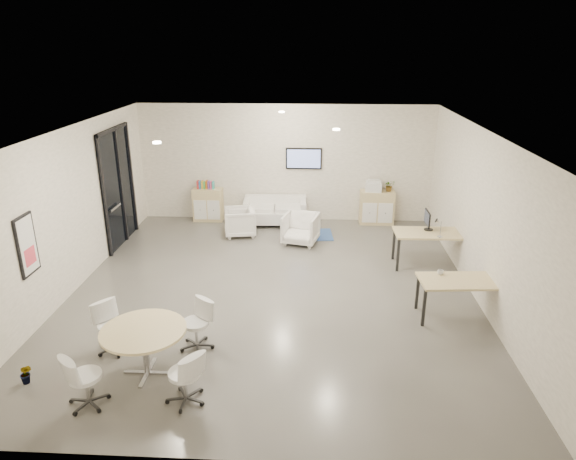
% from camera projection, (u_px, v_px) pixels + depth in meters
% --- Properties ---
extents(room_shell, '(9.60, 10.60, 4.80)m').
position_uv_depth(room_shell, '(272.00, 216.00, 9.84)').
color(room_shell, '#53504B').
rests_on(room_shell, ground).
extents(glass_door, '(0.09, 1.90, 2.85)m').
position_uv_depth(glass_door, '(118.00, 184.00, 12.42)').
color(glass_door, black).
rests_on(glass_door, room_shell).
extents(artwork, '(0.05, 0.54, 1.04)m').
position_uv_depth(artwork, '(27.00, 245.00, 8.56)').
color(artwork, black).
rests_on(artwork, room_shell).
extents(wall_tv, '(0.98, 0.06, 0.58)m').
position_uv_depth(wall_tv, '(304.00, 159.00, 13.94)').
color(wall_tv, black).
rests_on(wall_tv, room_shell).
extents(ceiling_spots, '(3.14, 4.14, 0.03)m').
position_uv_depth(ceiling_spots, '(264.00, 126.00, 10.08)').
color(ceiling_spots, '#FFEAC6').
rests_on(ceiling_spots, room_shell).
extents(sideboard_left, '(0.81, 0.42, 0.91)m').
position_uv_depth(sideboard_left, '(208.00, 205.00, 14.33)').
color(sideboard_left, '#D4BD7F').
rests_on(sideboard_left, room_shell).
extents(sideboard_right, '(0.93, 0.45, 0.93)m').
position_uv_depth(sideboard_right, '(377.00, 207.00, 14.08)').
color(sideboard_right, '#D4BD7F').
rests_on(sideboard_right, room_shell).
extents(books, '(0.47, 0.14, 0.22)m').
position_uv_depth(books, '(206.00, 185.00, 14.14)').
color(books, red).
rests_on(books, sideboard_left).
extents(printer, '(0.48, 0.42, 0.31)m').
position_uv_depth(printer, '(374.00, 186.00, 13.88)').
color(printer, white).
rests_on(printer, sideboard_right).
extents(loveseat, '(1.73, 0.93, 0.63)m').
position_uv_depth(loveseat, '(275.00, 212.00, 14.10)').
color(loveseat, silver).
rests_on(loveseat, room_shell).
extents(blue_rug, '(1.40, 1.00, 0.01)m').
position_uv_depth(blue_rug, '(306.00, 235.00, 13.37)').
color(blue_rug, '#2F4591').
rests_on(blue_rug, room_shell).
extents(armchair_left, '(0.84, 0.88, 0.79)m').
position_uv_depth(armchair_left, '(240.00, 221.00, 13.24)').
color(armchair_left, silver).
rests_on(armchair_left, room_shell).
extents(armchair_right, '(0.96, 0.93, 0.83)m').
position_uv_depth(armchair_right, '(301.00, 227.00, 12.70)').
color(armchair_right, silver).
rests_on(armchair_right, room_shell).
extents(desk_rear, '(1.55, 0.80, 0.80)m').
position_uv_depth(desk_rear, '(429.00, 236.00, 11.31)').
color(desk_rear, '#D4BD7F').
rests_on(desk_rear, room_shell).
extents(desk_front, '(1.51, 0.84, 0.76)m').
position_uv_depth(desk_front, '(461.00, 284.00, 9.13)').
color(desk_front, '#D4BD7F').
rests_on(desk_front, room_shell).
extents(monitor, '(0.20, 0.50, 0.44)m').
position_uv_depth(monitor, '(428.00, 220.00, 11.34)').
color(monitor, black).
rests_on(monitor, desk_rear).
extents(round_table, '(1.26, 1.26, 0.77)m').
position_uv_depth(round_table, '(144.00, 334.00, 7.56)').
color(round_table, '#D4BD7F').
rests_on(round_table, room_shell).
extents(meeting_chairs, '(2.29, 2.29, 0.82)m').
position_uv_depth(meeting_chairs, '(145.00, 350.00, 7.66)').
color(meeting_chairs, white).
rests_on(meeting_chairs, room_shell).
extents(plant_cabinet, '(0.34, 0.36, 0.24)m').
position_uv_depth(plant_cabinet, '(389.00, 187.00, 13.87)').
color(plant_cabinet, '#3F7F3F').
rests_on(plant_cabinet, sideboard_right).
extents(plant_floor, '(0.18, 0.33, 0.14)m').
position_uv_depth(plant_floor, '(27.00, 379.00, 7.55)').
color(plant_floor, '#3F7F3F').
rests_on(plant_floor, room_shell).
extents(cup, '(0.14, 0.12, 0.11)m').
position_uv_depth(cup, '(440.00, 272.00, 9.30)').
color(cup, white).
rests_on(cup, desk_front).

